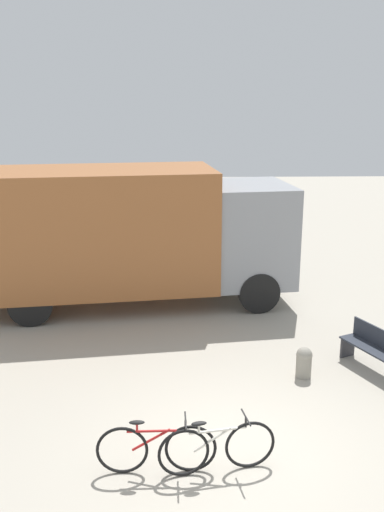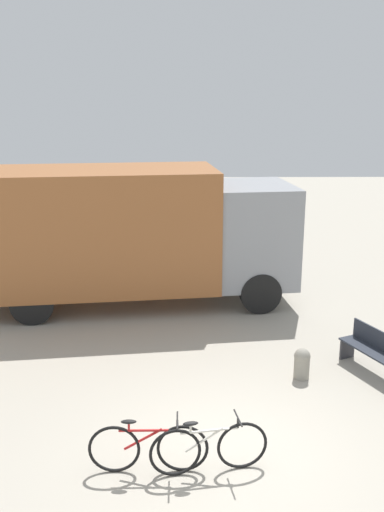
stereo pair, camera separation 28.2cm
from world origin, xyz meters
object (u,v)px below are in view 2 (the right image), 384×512
object	(u,v)px
park_bench	(384,354)
bollard_near_bench	(302,362)
bicycle_middle	(209,448)
delivery_truck	(134,231)
bicycle_near	(148,448)

from	to	relation	value
park_bench	bollard_near_bench	world-z (taller)	park_bench
bollard_near_bench	bicycle_middle	bearing A→B (deg)	-123.63
delivery_truck	bicycle_middle	world-z (taller)	delivery_truck
park_bench	bicycle_near	distance (m)	5.11
bicycle_middle	bollard_near_bench	bearing A→B (deg)	46.51
bicycle_middle	bollard_near_bench	distance (m)	3.36
park_bench	bicycle_near	xyz separation A→B (m)	(-4.26, -2.81, -0.08)
delivery_truck	park_bench	distance (m)	6.69
delivery_truck	bicycle_middle	size ratio (longest dim) A/B	4.79
bicycle_near	bollard_near_bench	bearing A→B (deg)	44.93
delivery_truck	bollard_near_bench	bearing A→B (deg)	-56.88
delivery_truck	bicycle_near	world-z (taller)	delivery_truck
delivery_truck	park_bench	xyz separation A→B (m)	(5.07, -4.13, -1.44)
delivery_truck	bollard_near_bench	size ratio (longest dim) A/B	13.39
delivery_truck	bollard_near_bench	xyz separation A→B (m)	(3.52, -4.16, -1.59)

